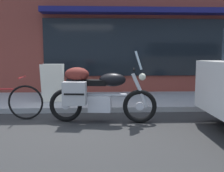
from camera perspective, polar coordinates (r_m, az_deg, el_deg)
name	(u,v)px	position (r m, az deg, el deg)	size (l,w,h in m)	color
ground_plane	(64,125)	(5.02, -10.67, -8.57)	(80.00, 80.00, 0.00)	#2D2D2D
touring_motorcycle	(96,92)	(5.01, -3.67, -1.35)	(2.13, 0.63, 1.41)	black
sandwich_board_sign	(53,83)	(6.73, -13.07, 0.66)	(0.55, 0.42, 0.97)	silver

